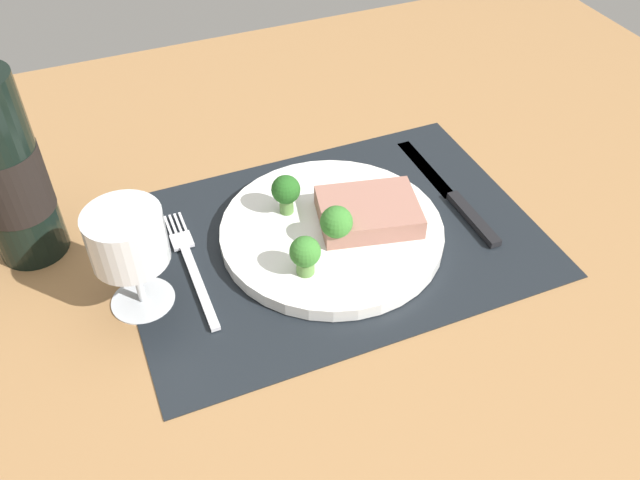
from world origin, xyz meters
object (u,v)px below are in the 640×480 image
object	(u,v)px
fork	(191,266)
plate	(332,232)
wine_bottle	(5,170)
steak	(368,212)
knife	(454,197)
wine_glass	(128,243)

from	to	relation	value
fork	plate	bearing A→B (deg)	-5.89
plate	wine_bottle	xyz separation A→B (cm)	(-32.22, 11.69, 10.18)
wine_bottle	steak	bearing A→B (deg)	-18.46
knife	plate	bearing A→B (deg)	-178.60
fork	wine_bottle	world-z (taller)	wine_bottle
fork	knife	world-z (taller)	knife
fork	steak	bearing A→B (deg)	-6.30
steak	wine_bottle	bearing A→B (deg)	161.54
wine_glass	fork	bearing A→B (deg)	24.05
plate	knife	world-z (taller)	plate
plate	steak	world-z (taller)	steak
fork	wine_bottle	distance (cm)	21.69
plate	fork	distance (cm)	16.49
wine_bottle	plate	bearing A→B (deg)	-19.94
plate	steak	distance (cm)	4.86
plate	wine_bottle	bearing A→B (deg)	160.06
fork	wine_glass	size ratio (longest dim) A/B	1.58
fork	knife	size ratio (longest dim) A/B	0.83
plate	wine_bottle	size ratio (longest dim) A/B	0.84
fork	wine_glass	distance (cm)	10.29
wine_bottle	wine_glass	world-z (taller)	wine_bottle
plate	fork	xyz separation A→B (cm)	(-16.42, 1.42, -0.55)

